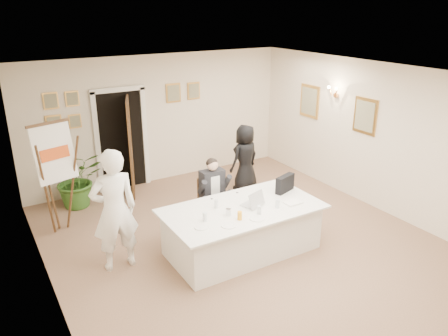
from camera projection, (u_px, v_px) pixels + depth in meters
floor at (247, 245)px, 7.27m from camera, size 7.00×7.00×0.00m
ceiling at (250, 76)px, 6.29m from camera, size 6.00×7.00×0.02m
wall_back at (159, 119)px, 9.59m from camera, size 6.00×0.10×2.80m
wall_left at (45, 211)px, 5.34m from camera, size 0.10×7.00×2.80m
wall_right at (380, 138)px, 8.22m from camera, size 0.10×7.00×2.80m
doorway at (125, 143)px, 9.15m from camera, size 1.14×0.86×2.20m
pictures_back_wall at (123, 103)px, 9.02m from camera, size 3.40×0.06×0.80m
pictures_right_wall at (335, 108)px, 9.05m from camera, size 0.06×2.20×0.80m
wall_sconce at (334, 92)px, 8.89m from camera, size 0.20×0.30×0.24m
conference_table at (242, 229)px, 6.99m from camera, size 2.50×1.34×0.78m
seated_man at (214, 194)px, 7.62m from camera, size 0.63×0.66×1.33m
flip_chart at (56, 184)px, 7.42m from camera, size 0.71×0.52×1.96m
standing_man at (114, 211)px, 6.37m from camera, size 0.70×0.46×1.89m
standing_woman at (245, 158)px, 9.24m from camera, size 0.78×0.59×1.44m
potted_palm at (77, 179)px, 8.53m from camera, size 1.08×0.96×1.13m
laptop at (252, 197)px, 6.91m from camera, size 0.44×0.46×0.28m
laptop_bag at (285, 184)px, 7.40m from camera, size 0.43×0.24×0.29m
paper_stack at (293, 203)px, 6.99m from camera, size 0.28×0.20×0.03m
plate_left at (201, 227)px, 6.23m from camera, size 0.25×0.25×0.01m
plate_mid at (229, 225)px, 6.29m from camera, size 0.28×0.28×0.01m
plate_near at (257, 218)px, 6.49m from camera, size 0.29×0.29×0.01m
glass_a at (205, 217)px, 6.40m from camera, size 0.07×0.07×0.14m
glass_b at (259, 210)px, 6.61m from camera, size 0.07×0.07×0.14m
glass_c at (278, 204)px, 6.83m from camera, size 0.08×0.08×0.14m
glass_d at (216, 204)px, 6.82m from camera, size 0.07×0.07×0.14m
oj_glass at (240, 216)px, 6.45m from camera, size 0.08×0.08×0.13m
steel_jug at (228, 212)px, 6.58m from camera, size 0.09×0.09×0.11m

